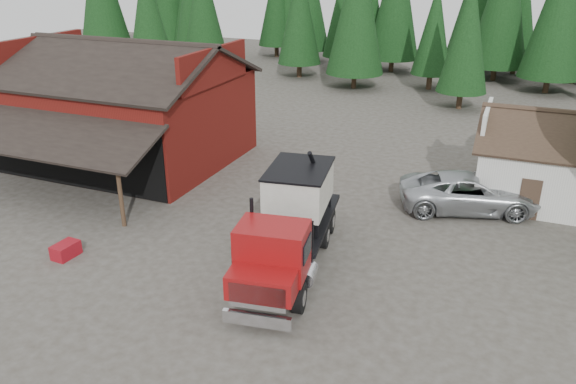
% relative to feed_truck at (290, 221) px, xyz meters
% --- Properties ---
extents(ground, '(120.00, 120.00, 0.00)m').
position_rel_feed_truck_xyz_m(ground, '(-2.79, -1.79, -1.95)').
color(ground, '#3F3A31').
rests_on(ground, ground).
extents(red_barn, '(12.80, 13.63, 7.18)m').
position_rel_feed_truck_xyz_m(red_barn, '(-13.79, 8.11, 0.74)').
color(red_barn, '#5F140F').
rests_on(red_barn, ground).
extents(farmhouse, '(8.60, 6.42, 4.65)m').
position_rel_feed_truck_xyz_m(farmhouse, '(10.21, 11.21, -0.28)').
color(farmhouse, silver).
rests_on(farmhouse, ground).
extents(conifer_backdrop, '(76.00, 16.00, 16.00)m').
position_rel_feed_truck_xyz_m(conifer_backdrop, '(-2.79, 40.21, -1.95)').
color(conifer_backdrop, black).
rests_on(conifer_backdrop, ground).
extents(near_pine_a, '(4.40, 4.40, 11.40)m').
position_rel_feed_truck_xyz_m(near_pine_a, '(-24.79, 26.21, 4.44)').
color(near_pine_a, '#382619').
rests_on(near_pine_a, ground).
extents(near_pine_b, '(3.96, 3.96, 10.40)m').
position_rel_feed_truck_xyz_m(near_pine_b, '(3.21, 28.21, 3.94)').
color(near_pine_b, '#382619').
rests_on(near_pine_b, ground).
extents(near_pine_d, '(5.28, 5.28, 13.40)m').
position_rel_feed_truck_xyz_m(near_pine_d, '(-6.79, 32.21, 5.45)').
color(near_pine_d, '#382619').
rests_on(near_pine_d, ground).
extents(feed_truck, '(3.85, 9.50, 4.17)m').
position_rel_feed_truck_xyz_m(feed_truck, '(0.00, 0.00, 0.00)').
color(feed_truck, black).
rests_on(feed_truck, ground).
extents(silver_car, '(7.20, 4.90, 1.83)m').
position_rel_feed_truck_xyz_m(silver_car, '(6.01, 8.21, -1.03)').
color(silver_car, '#B9BDC1').
rests_on(silver_car, ground).
extents(equip_box, '(0.77, 1.14, 0.60)m').
position_rel_feed_truck_xyz_m(equip_box, '(-8.79, -2.95, -1.65)').
color(equip_box, maroon).
rests_on(equip_box, ground).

